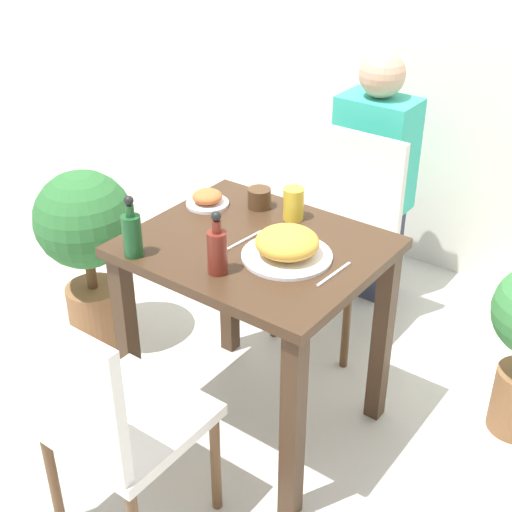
% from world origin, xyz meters
% --- Properties ---
extents(ground_plane, '(16.00, 16.00, 0.00)m').
position_xyz_m(ground_plane, '(0.00, 0.00, 0.00)').
color(ground_plane, beige).
extents(wall_back, '(8.00, 0.05, 2.60)m').
position_xyz_m(wall_back, '(0.00, 1.50, 1.30)').
color(wall_back, silver).
rests_on(wall_back, ground_plane).
extents(dining_table, '(0.81, 0.68, 0.77)m').
position_xyz_m(dining_table, '(0.00, 0.00, 0.62)').
color(dining_table, '#3D2819').
rests_on(dining_table, ground_plane).
extents(chair_near, '(0.42, 0.42, 0.88)m').
position_xyz_m(chair_near, '(-0.03, -0.68, 0.50)').
color(chair_near, silver).
rests_on(chair_near, ground_plane).
extents(chair_far, '(0.42, 0.42, 0.88)m').
position_xyz_m(chair_far, '(-0.07, 0.74, 0.50)').
color(chair_far, silver).
rests_on(chair_far, ground_plane).
extents(food_plate, '(0.29, 0.29, 0.10)m').
position_xyz_m(food_plate, '(0.14, -0.02, 0.82)').
color(food_plate, white).
rests_on(food_plate, dining_table).
extents(side_plate, '(0.16, 0.16, 0.06)m').
position_xyz_m(side_plate, '(-0.31, 0.12, 0.80)').
color(side_plate, white).
rests_on(side_plate, dining_table).
extents(drink_cup, '(0.08, 0.08, 0.07)m').
position_xyz_m(drink_cup, '(-0.15, 0.22, 0.81)').
color(drink_cup, '#4C331E').
rests_on(drink_cup, dining_table).
extents(juice_glass, '(0.07, 0.07, 0.12)m').
position_xyz_m(juice_glass, '(-0.00, 0.22, 0.83)').
color(juice_glass, gold).
rests_on(juice_glass, dining_table).
extents(sauce_bottle, '(0.06, 0.06, 0.21)m').
position_xyz_m(sauce_bottle, '(0.02, -0.22, 0.85)').
color(sauce_bottle, maroon).
rests_on(sauce_bottle, dining_table).
extents(condiment_bottle, '(0.06, 0.06, 0.21)m').
position_xyz_m(condiment_bottle, '(-0.27, -0.30, 0.85)').
color(condiment_bottle, '#194C23').
rests_on(condiment_bottle, dining_table).
extents(fork_utensil, '(0.03, 0.18, 0.00)m').
position_xyz_m(fork_utensil, '(-0.04, -0.02, 0.78)').
color(fork_utensil, silver).
rests_on(fork_utensil, dining_table).
extents(spoon_utensil, '(0.02, 0.18, 0.00)m').
position_xyz_m(spoon_utensil, '(0.31, -0.02, 0.78)').
color(spoon_utensil, silver).
rests_on(spoon_utensil, dining_table).
extents(potted_plant_left, '(0.41, 0.41, 0.81)m').
position_xyz_m(potted_plant_left, '(-0.86, -0.02, 0.51)').
color(potted_plant_left, brown).
rests_on(potted_plant_left, ground_plane).
extents(person_figure, '(0.34, 0.22, 1.17)m').
position_xyz_m(person_figure, '(-0.13, 1.07, 0.58)').
color(person_figure, '#2D3347').
rests_on(person_figure, ground_plane).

